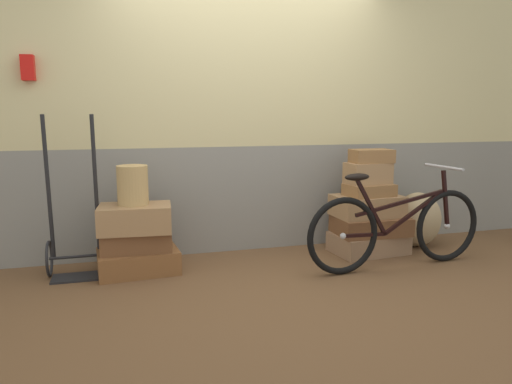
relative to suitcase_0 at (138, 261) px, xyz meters
The scene contains 15 objects.
ground 1.11m from the suitcase_0, 18.84° to the right, with size 10.20×5.20×0.06m, color brown.
station_building 1.85m from the suitcase_0, 25.15° to the left, with size 8.20×0.74×3.06m.
suitcase_0 is the anchor object (origin of this frame).
suitcase_1 0.18m from the suitcase_0, 116.14° to the left, with size 0.56×0.36×0.16m, color brown.
suitcase_2 0.37m from the suitcase_0, 127.56° to the right, with size 0.57×0.37×0.22m, color #9E754C.
suitcase_3 2.11m from the suitcase_0, ahead, with size 0.66×0.45×0.18m, color #937051.
suitcase_4 2.13m from the suitcase_0, ahead, with size 0.66×0.45×0.16m, color brown.
suitcase_5 2.13m from the suitcase_0, ahead, with size 0.61×0.40×0.20m, color #9E754C.
suitcase_6 2.16m from the suitcase_0, ahead, with size 0.43×0.29×0.11m, color olive.
suitcase_7 2.19m from the suitcase_0, ahead, with size 0.40×0.24×0.19m, color #9E754C.
suitcase_8 2.28m from the suitcase_0, ahead, with size 0.37×0.24×0.12m, color olive.
wicker_basket 0.63m from the suitcase_0, 158.31° to the left, with size 0.25×0.25×0.32m, color tan.
luggage_trolley 0.53m from the suitcase_0, behind, with size 0.44×0.37×1.29m.
burlap_sack 2.69m from the suitcase_0, ahead, with size 0.47×0.40×0.54m, color tan.
bicycle 2.18m from the suitcase_0, 12.61° to the right, with size 1.68×0.46×0.86m.
Camera 1 is at (-1.14, -3.55, 1.30)m, focal length 33.46 mm.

